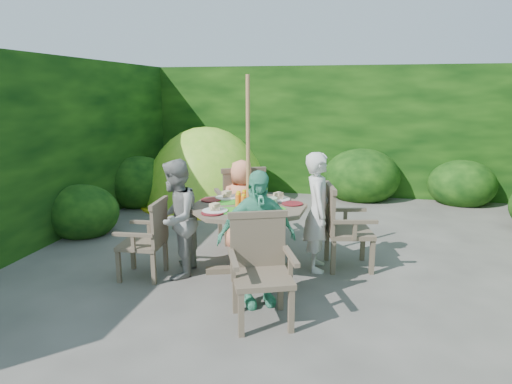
% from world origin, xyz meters
% --- Properties ---
extents(ground, '(60.00, 60.00, 0.00)m').
position_xyz_m(ground, '(0.00, 0.00, 0.00)').
color(ground, '#4C4944').
rests_on(ground, ground).
extents(hedge_enclosure, '(9.00, 9.00, 2.50)m').
position_xyz_m(hedge_enclosure, '(0.00, 1.33, 1.25)').
color(hedge_enclosure, black).
rests_on(hedge_enclosure, ground).
extents(patio_table, '(1.72, 1.72, 0.94)m').
position_xyz_m(patio_table, '(-0.66, -0.67, 0.66)').
color(patio_table, '#483D2F').
rests_on(patio_table, ground).
extents(parasol_pole, '(0.06, 0.06, 2.20)m').
position_xyz_m(parasol_pole, '(-0.66, -0.67, 1.10)').
color(parasol_pole, olive).
rests_on(parasol_pole, ground).
extents(garden_chair_right, '(0.62, 0.67, 0.95)m').
position_xyz_m(garden_chair_right, '(0.37, -0.30, 0.51)').
color(garden_chair_right, '#483D2F').
rests_on(garden_chair_right, ground).
extents(garden_chair_left, '(0.49, 0.54, 0.85)m').
position_xyz_m(garden_chair_left, '(-1.70, -1.06, 0.45)').
color(garden_chair_left, '#483D2F').
rests_on(garden_chair_left, ground).
extents(garden_chair_back, '(0.78, 0.75, 1.01)m').
position_xyz_m(garden_chair_back, '(-1.01, 0.36, 0.54)').
color(garden_chair_back, '#483D2F').
rests_on(garden_chair_back, ground).
extents(garden_chair_front, '(0.70, 0.66, 0.93)m').
position_xyz_m(garden_chair_front, '(-0.30, -1.71, 0.50)').
color(garden_chair_front, '#483D2F').
rests_on(garden_chair_front, ground).
extents(child_right, '(0.39, 0.54, 1.37)m').
position_xyz_m(child_right, '(0.09, -0.41, 0.68)').
color(child_right, silver).
rests_on(child_right, ground).
extents(child_left, '(0.56, 0.69, 1.31)m').
position_xyz_m(child_left, '(-1.42, -0.94, 0.66)').
color(child_left, gray).
rests_on(child_left, ground).
extents(child_back, '(0.66, 0.54, 1.18)m').
position_xyz_m(child_back, '(-0.93, 0.08, 0.59)').
color(child_back, '#FB9367').
rests_on(child_back, ground).
extents(child_front, '(0.83, 0.66, 1.32)m').
position_xyz_m(child_front, '(-0.40, -1.43, 0.66)').
color(child_front, '#4EB68F').
rests_on(child_front, ground).
extents(dome_tent, '(2.89, 2.89, 2.80)m').
position_xyz_m(dome_tent, '(-2.20, 2.38, 0.00)').
color(dome_tent, '#73C125').
rests_on(dome_tent, ground).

